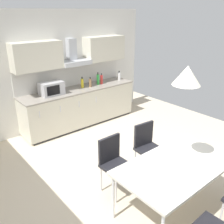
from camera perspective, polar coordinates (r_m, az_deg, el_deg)
ground_plane at (r=4.12m, az=1.43°, el=-16.52°), size 7.29×7.99×0.02m
wall_back at (r=5.68m, az=-16.93°, el=8.41°), size 5.83×0.10×2.60m
kitchen_counter at (r=5.98m, az=-7.30°, el=1.29°), size 2.80×0.67×0.89m
backsplash_tile at (r=6.03m, az=-9.24°, el=8.17°), size 2.78×0.02×0.48m
upper_wall_cabinets at (r=5.79m, az=-8.77°, el=13.31°), size 2.78×0.40×0.57m
microwave at (r=5.48m, az=-13.68°, el=5.30°), size 0.48×0.35×0.28m
bottle_green at (r=6.10m, az=-3.23°, el=7.49°), size 0.06×0.06×0.30m
bottle_brown at (r=5.92m, az=-4.99°, el=6.69°), size 0.06×0.06×0.23m
bottle_red at (r=6.14m, az=-2.42°, el=7.45°), size 0.07×0.07×0.26m
bottle_white at (r=6.53m, az=1.64°, el=8.24°), size 0.08×0.08×0.23m
bottle_yellow at (r=5.88m, az=-6.82°, el=6.60°), size 0.07×0.07×0.25m
dining_table at (r=3.41m, az=14.51°, el=-12.13°), size 1.59×0.91×0.72m
chair_far_left at (r=3.73m, az=0.35°, el=-10.81°), size 0.40×0.40×0.87m
chair_far_right at (r=4.17m, az=8.05°, el=-7.23°), size 0.43×0.43×0.87m
pendant_lamp at (r=2.92m, az=16.79°, el=8.00°), size 0.32×0.32×0.22m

